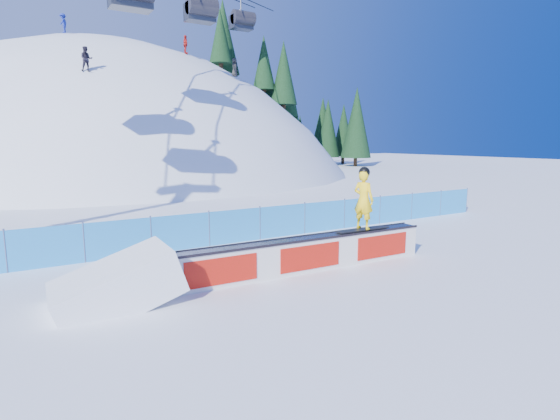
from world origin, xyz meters
TOP-DOWN VIEW (x-y plane):
  - ground at (0.00, 0.00)m, footprint 160.00×160.00m
  - snow_hill at (0.00, 42.00)m, footprint 64.00×64.00m
  - treeline at (24.32, 41.71)m, footprint 24.03×12.42m
  - safety_fence at (0.00, 4.50)m, footprint 22.05×0.05m
  - rail_box at (-1.78, 0.38)m, footprint 8.09×0.81m
  - snow_ramp at (-6.83, 0.53)m, footprint 2.87×1.85m
  - snowboarder at (0.26, 0.32)m, footprint 1.83×0.74m
  - distant_skiers at (0.91, 30.36)m, footprint 14.40×12.49m

SIDE VIEW (x-z plane):
  - snow_hill at x=0.00m, z-range -50.00..14.00m
  - ground at x=0.00m, z-range 0.00..0.00m
  - snow_ramp at x=-6.83m, z-range -0.88..0.88m
  - rail_box at x=-1.78m, z-range -0.01..0.96m
  - safety_fence at x=0.00m, z-range -0.05..1.25m
  - snowboarder at x=0.26m, z-range 0.95..2.86m
  - treeline at x=24.32m, z-range -1.32..19.02m
  - distant_skiers at x=0.91m, z-range 8.42..14.85m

